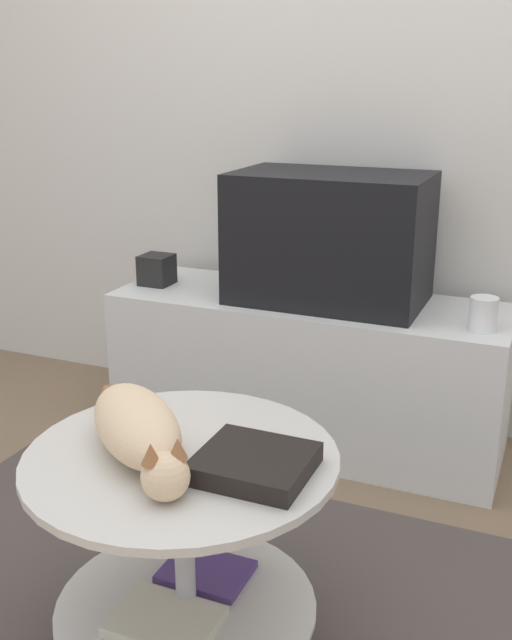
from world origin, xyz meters
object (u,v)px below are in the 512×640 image
at_px(dvd_box, 254,463).
at_px(cat, 138,429).
at_px(tv, 330,238).
at_px(speaker, 157,270).

xyz_separation_m(dvd_box, cat, (-0.24, -0.02, 0.04)).
relative_size(tv, dvd_box, 2.93).
height_order(speaker, dvd_box, speaker).
xyz_separation_m(tv, dvd_box, (0.22, -1.13, -0.21)).
height_order(speaker, cat, speaker).
bearing_deg(cat, tv, 131.95).
distance_m(dvd_box, cat, 0.25).
bearing_deg(dvd_box, tv, 100.83).
relative_size(tv, cat, 1.51).
xyz_separation_m(speaker, dvd_box, (0.85, -1.08, -0.05)).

